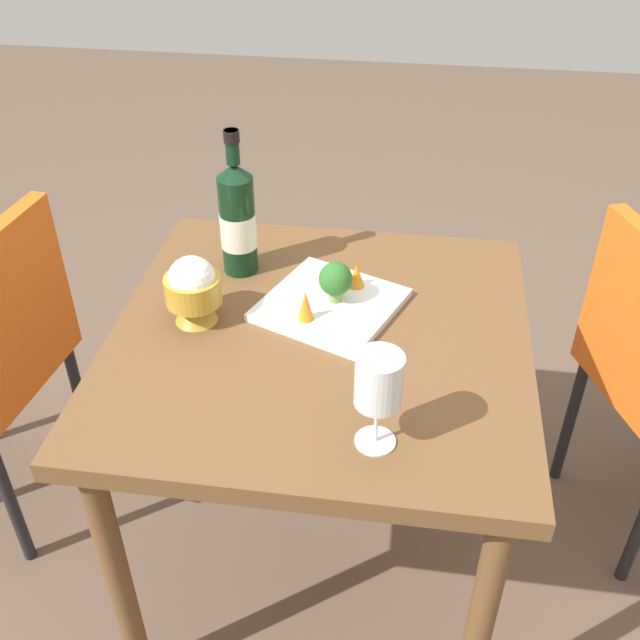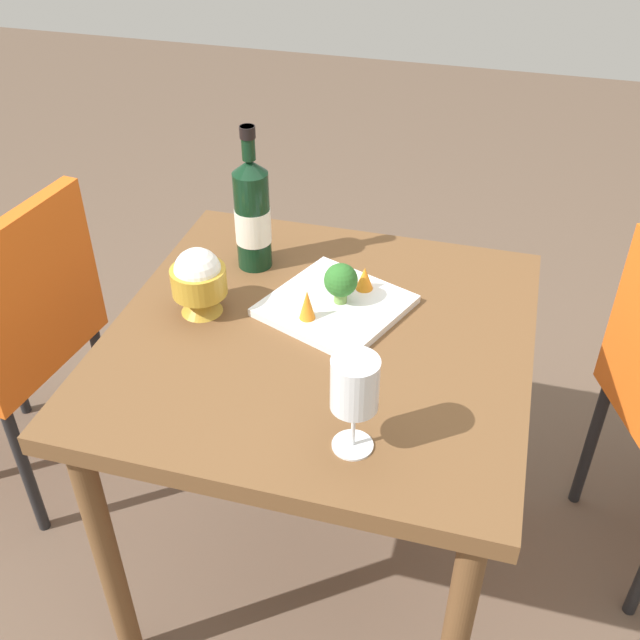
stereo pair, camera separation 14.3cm
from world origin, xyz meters
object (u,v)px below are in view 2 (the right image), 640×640
chair_near_window (20,326)px  carrot_garnish_right (365,278)px  rice_bowl (199,280)px  serving_plate (335,306)px  wine_bottle (252,214)px  broccoli_floret (341,281)px  carrot_garnish_left (307,304)px  wine_glass (355,386)px

chair_near_window → carrot_garnish_right: bearing=-79.5°
rice_bowl → serving_plate: rice_bowl is taller
wine_bottle → rice_bowl: 0.21m
chair_near_window → rice_bowl: bearing=-92.4°
wine_bottle → broccoli_floret: size_ratio=3.72×
chair_near_window → serving_plate: chair_near_window is taller
serving_plate → carrot_garnish_left: bearing=148.4°
chair_near_window → wine_bottle: size_ratio=2.66×
chair_near_window → rice_bowl: (-0.08, -0.53, 0.28)m
wine_glass → carrot_garnish_right: 0.44m
carrot_garnish_left → carrot_garnish_right: bearing=-33.2°
wine_bottle → carrot_garnish_right: 0.28m
chair_near_window → rice_bowl: rice_bowl is taller
chair_near_window → broccoli_floret: (-0.00, -0.80, 0.27)m
wine_bottle → wine_glass: size_ratio=1.78×
chair_near_window → serving_plate: (-0.01, -0.79, 0.22)m
serving_plate → broccoli_floret: (0.01, -0.01, 0.06)m
chair_near_window → carrot_garnish_right: (0.06, -0.84, 0.25)m
wine_glass → rice_bowl: bearing=53.3°
carrot_garnish_left → carrot_garnish_right: size_ratio=1.28×
rice_bowl → carrot_garnish_left: rice_bowl is taller
chair_near_window → serving_plate: bearing=-84.0°
wine_bottle → serving_plate: 0.27m
wine_glass → rice_bowl: 0.48m
rice_bowl → broccoli_floret: rice_bowl is taller
wine_glass → rice_bowl: wine_glass is taller
wine_glass → carrot_garnish_right: (0.43, 0.08, -0.09)m
chair_near_window → broccoli_floret: chair_near_window is taller
serving_plate → carrot_garnish_right: carrot_garnish_right is taller
wine_glass → chair_near_window: bearing=68.1°
broccoli_floret → wine_bottle: bearing=63.4°
rice_bowl → chair_near_window: bearing=81.0°
wine_bottle → carrot_garnish_right: (-0.05, -0.26, -0.08)m
carrot_garnish_right → rice_bowl: bearing=115.2°
rice_bowl → wine_bottle: bearing=-13.3°
serving_plate → carrot_garnish_left: (-0.07, 0.04, 0.04)m
carrot_garnish_right → serving_plate: bearing=145.3°
broccoli_floret → rice_bowl: bearing=107.3°
wine_bottle → serving_plate: (-0.12, -0.21, -0.12)m
carrot_garnish_left → rice_bowl: bearing=93.3°
wine_bottle → rice_bowl: (-0.19, 0.05, -0.05)m
wine_bottle → broccoli_floret: (-0.11, -0.22, -0.06)m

